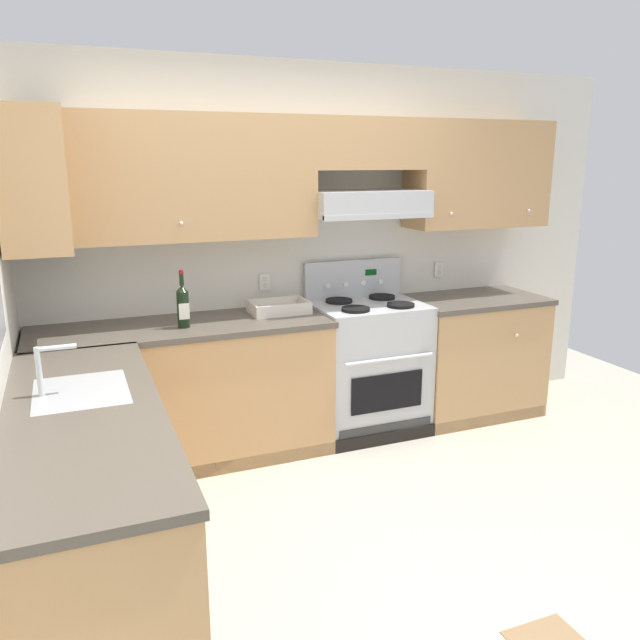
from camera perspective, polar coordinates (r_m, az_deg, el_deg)
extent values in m
plane|color=#B2AA99|center=(3.48, 3.12, -19.05)|extent=(7.04, 7.04, 0.00)
cube|color=silver|center=(4.63, 0.03, 6.33)|extent=(4.68, 0.12, 2.55)
cube|color=tan|center=(4.07, -12.97, 12.32)|extent=(1.76, 0.34, 0.76)
cube|color=tan|center=(4.93, 13.99, 12.53)|extent=(1.07, 0.34, 0.76)
cube|color=tan|center=(4.45, 3.95, 15.47)|extent=(0.80, 0.34, 0.34)
cube|color=#B7BABC|center=(4.43, 4.09, 10.43)|extent=(0.80, 0.46, 0.17)
cube|color=#B7BABC|center=(4.24, 5.39, 9.21)|extent=(0.80, 0.03, 0.04)
sphere|color=silver|center=(3.90, -12.33, 8.46)|extent=(0.02, 0.02, 0.02)
sphere|color=silver|center=(4.61, 11.68, 9.32)|extent=(0.02, 0.02, 0.02)
sphere|color=silver|center=(5.01, 18.19, 9.28)|extent=(0.02, 0.02, 0.02)
cube|color=silver|center=(4.45, -4.97, 3.40)|extent=(0.08, 0.01, 0.12)
cube|color=silver|center=(4.44, -4.96, 3.67)|extent=(0.03, 0.00, 0.03)
cube|color=silver|center=(4.44, -4.95, 3.11)|extent=(0.03, 0.00, 0.03)
cube|color=silver|center=(5.03, 10.61, 4.48)|extent=(0.08, 0.01, 0.12)
cube|color=silver|center=(5.02, 10.65, 4.71)|extent=(0.03, 0.00, 0.03)
cube|color=silver|center=(5.03, 10.63, 4.22)|extent=(0.03, 0.00, 0.03)
cube|color=tan|center=(3.84, -24.31, 11.35)|extent=(0.34, 0.64, 0.76)
cube|color=tan|center=(4.20, -11.88, -6.67)|extent=(1.82, 0.61, 0.87)
cube|color=#51493F|center=(4.06, -12.20, -0.65)|extent=(1.85, 0.63, 0.04)
cube|color=tan|center=(5.01, 13.42, -3.30)|extent=(0.99, 0.61, 0.87)
cube|color=#51493F|center=(4.89, 13.73, 1.79)|extent=(1.01, 0.63, 0.04)
cube|color=black|center=(4.33, 0.80, -11.31)|extent=(3.54, 0.06, 0.09)
sphere|color=silver|center=(3.78, -16.67, -5.41)|extent=(0.03, 0.03, 0.03)
sphere|color=silver|center=(4.79, 17.21, -1.32)|extent=(0.03, 0.03, 0.03)
cube|color=tan|center=(3.01, -19.66, -15.98)|extent=(0.61, 1.89, 0.87)
cube|color=#51493F|center=(2.82, -20.43, -7.91)|extent=(0.63, 1.91, 0.04)
cube|color=black|center=(3.23, -13.82, -21.46)|extent=(0.06, 1.85, 0.09)
cube|color=#999B9E|center=(3.03, -20.62, -6.03)|extent=(0.40, 0.48, 0.01)
cube|color=#28282B|center=(3.06, -20.50, -7.30)|extent=(0.34, 0.42, 0.14)
cylinder|color=silver|center=(3.00, -23.85, -4.27)|extent=(0.03, 0.03, 0.22)
cylinder|color=silver|center=(2.97, -22.51, -2.31)|extent=(0.16, 0.02, 0.02)
cube|color=#B7BABC|center=(4.57, 4.33, -4.38)|extent=(0.76, 0.58, 0.91)
cube|color=black|center=(4.35, 6.03, -6.45)|extent=(0.53, 0.01, 0.26)
cylinder|color=silver|center=(4.25, 6.26, -3.53)|extent=(0.65, 0.02, 0.02)
cube|color=#333333|center=(4.46, 5.93, -9.88)|extent=(0.70, 0.01, 0.11)
cube|color=#B7BABC|center=(4.45, 4.44, 1.30)|extent=(0.76, 0.58, 0.02)
cube|color=#B7BABC|center=(4.66, 2.99, 3.62)|extent=(0.76, 0.04, 0.29)
cube|color=#053F0C|center=(4.69, 4.57, 4.29)|extent=(0.09, 0.01, 0.04)
cylinder|color=black|center=(4.25, 3.22, 0.97)|extent=(0.19, 0.19, 0.02)
cylinder|color=black|center=(4.25, 3.22, 0.89)|extent=(0.07, 0.07, 0.01)
cylinder|color=black|center=(4.40, 7.24, 1.34)|extent=(0.19, 0.19, 0.02)
cylinder|color=black|center=(4.40, 7.24, 1.26)|extent=(0.07, 0.07, 0.01)
cylinder|color=black|center=(4.50, 1.71, 1.73)|extent=(0.19, 0.19, 0.02)
cylinder|color=black|center=(4.50, 1.71, 1.65)|extent=(0.07, 0.07, 0.01)
cylinder|color=black|center=(4.64, 5.57, 2.06)|extent=(0.19, 0.19, 0.02)
cylinder|color=black|center=(4.64, 5.57, 1.99)|extent=(0.07, 0.07, 0.01)
cylinder|color=white|center=(4.56, 0.70, 3.10)|extent=(0.04, 0.02, 0.04)
cylinder|color=white|center=(4.62, 2.32, 3.22)|extent=(0.04, 0.02, 0.04)
cylinder|color=white|center=(4.68, 3.89, 3.34)|extent=(0.04, 0.02, 0.04)
cylinder|color=white|center=(4.74, 5.43, 3.45)|extent=(0.04, 0.02, 0.04)
cylinder|color=black|center=(3.96, -12.16, 0.93)|extent=(0.07, 0.07, 0.22)
cone|color=black|center=(3.93, -12.26, 2.77)|extent=(0.07, 0.07, 0.04)
cylinder|color=black|center=(3.92, -12.31, 3.71)|extent=(0.03, 0.03, 0.09)
cylinder|color=maroon|center=(3.91, -12.34, 4.24)|extent=(0.03, 0.03, 0.02)
cube|color=silver|center=(3.92, -12.06, 0.75)|extent=(0.06, 0.00, 0.10)
cube|color=beige|center=(4.28, -3.71, 0.77)|extent=(0.31, 0.21, 0.02)
cube|color=beige|center=(4.15, -3.18, 0.84)|extent=(0.38, 0.01, 0.08)
cube|color=beige|center=(4.38, -4.22, 1.52)|extent=(0.38, 0.01, 0.08)
cube|color=beige|center=(4.22, -6.11, 0.97)|extent=(0.01, 0.23, 0.08)
cube|color=beige|center=(4.33, -1.38, 1.40)|extent=(0.01, 0.23, 0.08)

